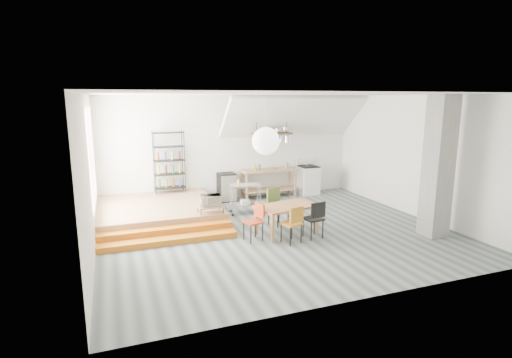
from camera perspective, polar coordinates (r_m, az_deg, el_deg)
name	(u,v)px	position (r m, az deg, el deg)	size (l,w,h in m)	color
floor	(276,231)	(9.60, 2.84, -7.44)	(8.00, 8.00, 0.00)	#4A5355
wall_back	(232,148)	(12.47, -3.42, 4.49)	(8.00, 0.04, 3.20)	silver
wall_left	(89,176)	(8.49, -22.73, 0.34)	(0.04, 7.00, 3.20)	silver
wall_right	(415,156)	(11.38, 21.82, 3.02)	(0.04, 7.00, 3.20)	silver
ceiling	(277,94)	(9.08, 3.04, 12.03)	(8.00, 7.00, 0.02)	white
slope_ceiling	(293,117)	(12.48, 5.37, 8.84)	(4.40, 1.80, 0.15)	white
window_pane	(92,156)	(9.94, -22.40, 3.04)	(0.02, 2.50, 2.20)	white
platform	(158,211)	(10.80, -13.79, -4.50)	(3.00, 3.00, 0.40)	#9D6F4E
step_lower	(169,240)	(8.99, -12.28, -8.57)	(3.00, 0.35, 0.13)	#C06816
step_upper	(167,233)	(9.30, -12.61, -7.48)	(3.00, 0.35, 0.27)	#C06816
concrete_column	(438,167)	(9.83, 24.59, 1.59)	(0.50, 0.50, 3.20)	gray
kitchen_counter	(269,178)	(12.66, 1.86, 0.14)	(1.80, 0.60, 0.91)	#9D6F4E
stove	(308,179)	(13.27, 7.46, -0.06)	(0.60, 0.60, 1.18)	white
pot_rack	(273,136)	(12.27, 2.42, 6.15)	(1.20, 0.50, 1.43)	#3E2A18
wire_shelving	(169,161)	(11.79, -12.32, 2.50)	(0.88, 0.38, 1.80)	black
microwave_shelf	(210,207)	(9.70, -6.54, -3.93)	(0.60, 0.40, 0.16)	#9D6F4E
paper_lantern	(266,141)	(8.68, 1.41, 5.46)	(0.60, 0.60, 0.60)	white
dining_table	(287,208)	(9.32, 4.43, -4.18)	(1.55, 1.08, 0.67)	#986137
chair_mustard	(293,221)	(8.68, 5.38, -6.04)	(0.48, 0.48, 0.84)	#A86E1C
chair_black	(315,216)	(9.05, 8.44, -5.31)	(0.44, 0.44, 0.86)	black
chair_olive	(276,203)	(9.94, 2.94, -3.43)	(0.54, 0.54, 0.93)	#51622E
chair_red	(256,218)	(8.88, -0.05, -5.64)	(0.45, 0.45, 0.83)	#AF3B19
rolling_cart	(245,195)	(10.88, -1.55, -2.28)	(0.88, 0.59, 0.81)	silver
mini_fridge	(227,187)	(12.30, -4.22, -1.14)	(0.51, 0.51, 0.86)	black
microwave	(210,200)	(9.66, -6.56, -3.07)	(0.48, 0.32, 0.26)	beige
bowl	(275,168)	(12.63, 2.72, 1.52)	(0.19, 0.19, 0.05)	silver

